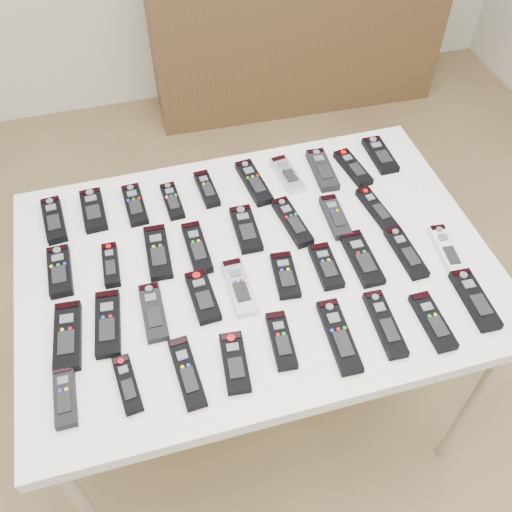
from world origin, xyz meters
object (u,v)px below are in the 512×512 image
object	(u,v)px
remote_8	(353,168)
remote_33	(339,336)
sideboard	(296,36)
remote_17	(376,209)
remote_11	(111,265)
remote_16	(335,217)
remote_7	(322,170)
remote_29	(127,384)
remote_23	(285,275)
remote_32	(281,340)
remote_34	(385,324)
remote_22	(239,287)
remote_4	(207,189)
remote_14	(246,229)
remote_36	(475,299)
remote_19	(108,323)
remote_1	(93,210)
remote_5	(254,182)
remote_25	(362,258)
remote_3	(172,201)
remote_2	(135,205)
remote_10	(60,271)
remote_20	(153,312)
remote_30	(187,372)
remote_0	(54,220)
remote_35	(433,321)
remote_26	(406,252)
remote_27	(447,251)
remote_9	(380,155)
remote_28	(65,396)
table	(256,274)
remote_13	(197,248)
remote_12	(158,252)
remote_18	(68,336)
remote_31	(235,362)
remote_6	(287,174)

from	to	relation	value
remote_8	remote_33	distance (m)	0.62
sideboard	remote_17	xyz separation A→B (m)	(-0.34, -1.70, 0.40)
remote_11	remote_16	bearing A→B (deg)	2.63
remote_7	remote_29	world-z (taller)	remote_7
remote_23	remote_32	world-z (taller)	remote_32
remote_34	remote_22	bearing A→B (deg)	149.64
remote_4	remote_8	world-z (taller)	remote_4
remote_14	remote_36	bearing A→B (deg)	-36.68
remote_19	remote_23	world-z (taller)	remote_19
remote_17	remote_33	size ratio (longest dim) A/B	0.85
sideboard	remote_1	world-z (taller)	remote_1
remote_29	remote_19	bearing A→B (deg)	92.15
remote_5	remote_34	xyz separation A→B (m)	(0.17, -0.57, 0.00)
remote_16	remote_36	xyz separation A→B (m)	(0.23, -0.37, -0.00)
sideboard	remote_1	distance (m)	1.91
remote_25	remote_33	distance (m)	0.26
remote_3	remote_22	world-z (taller)	remote_22
remote_7	remote_19	bearing A→B (deg)	-147.64
remote_3	remote_5	size ratio (longest dim) A/B	0.76
remote_33	remote_29	bearing A→B (deg)	-178.31
remote_2	remote_16	world-z (taller)	remote_16
remote_33	remote_14	bearing A→B (deg)	109.93
remote_10	remote_36	bearing A→B (deg)	-21.04
remote_2	remote_20	distance (m)	0.39
remote_22	remote_30	world-z (taller)	same
remote_0	remote_19	distance (m)	0.41
remote_30	remote_35	world-z (taller)	remote_35
remote_4	remote_8	distance (m)	0.46
remote_26	remote_27	xyz separation A→B (m)	(0.11, -0.03, 0.00)
remote_9	remote_35	xyz separation A→B (m)	(-0.13, -0.62, 0.00)
remote_22	remote_29	bearing A→B (deg)	-147.66
remote_29	remote_28	bearing A→B (deg)	170.50
table	remote_2	bearing A→B (deg)	134.24
remote_27	remote_29	distance (m)	0.90
remote_9	remote_27	bearing A→B (deg)	-88.02
remote_13	remote_17	bearing A→B (deg)	-0.21
remote_11	remote_27	size ratio (longest dim) A/B	0.79
remote_26	remote_27	bearing A→B (deg)	-14.52
remote_12	remote_20	size ratio (longest dim) A/B	1.09
remote_17	remote_19	xyz separation A→B (m)	(-0.78, -0.19, 0.00)
remote_1	remote_29	bearing A→B (deg)	-89.61
table	remote_1	bearing A→B (deg)	143.30
remote_13	remote_35	distance (m)	0.64
remote_20	remote_0	bearing A→B (deg)	119.97
remote_11	remote_30	size ratio (longest dim) A/B	0.78
remote_18	remote_33	size ratio (longest dim) A/B	0.92
remote_1	remote_31	size ratio (longest dim) A/B	1.06
remote_23	remote_30	xyz separation A→B (m)	(-0.30, -0.21, 0.00)
remote_17	remote_26	world-z (taller)	remote_17
remote_6	remote_12	bearing A→B (deg)	-160.97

